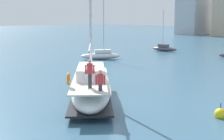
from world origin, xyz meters
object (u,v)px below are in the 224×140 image
(moored_sloop_near, at_px, (101,55))
(mooring_buoy, at_px, (220,114))
(moored_cutter_left, at_px, (164,48))
(main_sailboat, at_px, (91,87))

(moored_sloop_near, xyz_separation_m, mooring_buoy, (22.55, -14.42, -0.39))
(moored_sloop_near, relative_size, mooring_buoy, 9.23)
(moored_sloop_near, distance_m, moored_cutter_left, 14.68)
(main_sailboat, xyz_separation_m, moored_sloop_near, (-14.89, 16.51, -0.33))
(main_sailboat, xyz_separation_m, moored_cutter_left, (-14.80, 31.19, -0.42))
(moored_cutter_left, bearing_deg, main_sailboat, -64.62)
(moored_cutter_left, height_order, mooring_buoy, moored_cutter_left)
(main_sailboat, height_order, mooring_buoy, main_sailboat)
(moored_cutter_left, bearing_deg, mooring_buoy, -52.33)
(main_sailboat, distance_m, moored_sloop_near, 22.23)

